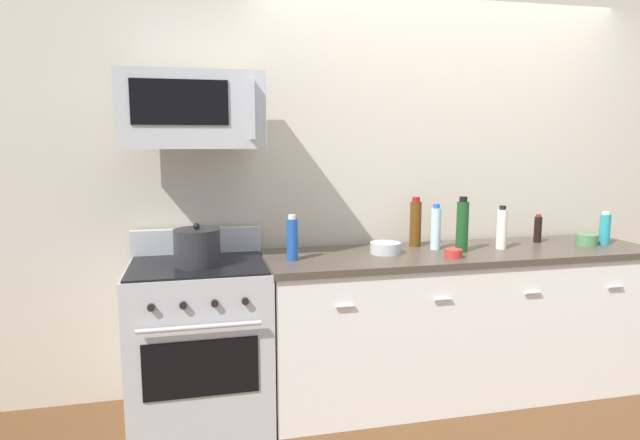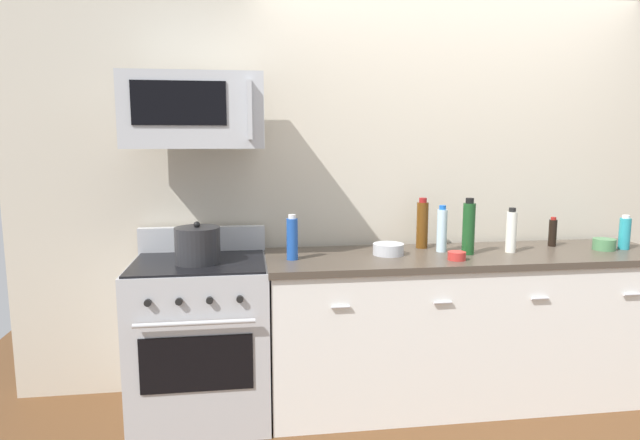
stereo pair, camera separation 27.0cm
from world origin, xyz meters
name	(u,v)px [view 2 (the right image)]	position (x,y,z in m)	size (l,w,h in m)	color
ground_plane	(463,396)	(0.00, 0.00, 0.00)	(6.64, 6.64, 0.00)	brown
back_wall	(447,177)	(0.00, 0.41, 1.35)	(5.54, 0.10, 2.70)	beige
counter_unit	(466,326)	(0.00, 0.00, 0.46)	(2.45, 0.66, 0.92)	white
range_oven	(202,338)	(-1.60, 0.00, 0.47)	(0.76, 0.69, 1.07)	#B7BABF
microwave	(195,111)	(-1.60, 0.05, 1.75)	(0.74, 0.44, 0.40)	#B7BABF
bottle_soy_sauce_dark	(553,232)	(0.61, 0.13, 1.01)	(0.05, 0.05, 0.19)	black
bottle_wine_amber	(422,224)	(-0.23, 0.19, 1.07)	(0.07, 0.07, 0.32)	#59330F
bottle_dish_soap	(625,233)	(1.01, -0.02, 1.02)	(0.07, 0.07, 0.21)	teal
bottle_vinegar_white	(511,231)	(0.26, -0.01, 1.05)	(0.06, 0.06, 0.27)	silver
bottle_wine_green	(469,228)	(-0.02, -0.03, 1.08)	(0.07, 0.07, 0.34)	#19471E
bottle_soda_blue	(292,238)	(-1.07, -0.03, 1.04)	(0.06, 0.06, 0.26)	#1E4CA5
bottle_water_clear	(442,230)	(-0.15, 0.07, 1.06)	(0.06, 0.06, 0.28)	silver
bowl_green_glaze	(604,244)	(0.87, -0.02, 0.96)	(0.13, 0.13, 0.07)	#477A4C
bowl_steel_prep	(388,249)	(-0.50, 0.02, 0.96)	(0.18, 0.18, 0.07)	#B2B5BA
bowl_red_small	(457,256)	(-0.15, -0.17, 0.95)	(0.10, 0.10, 0.05)	#B72D28
stockpot	(198,245)	(-1.60, -0.05, 1.02)	(0.25, 0.25, 0.23)	#262628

